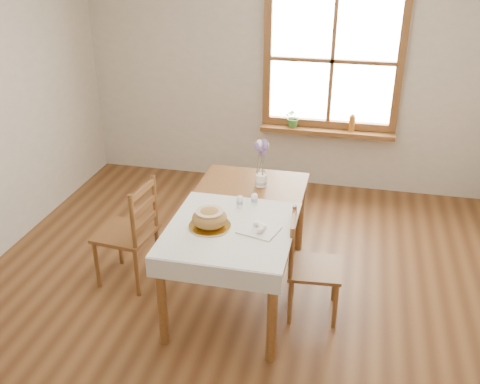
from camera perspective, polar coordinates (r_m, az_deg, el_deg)
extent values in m
plane|color=brown|center=(4.30, -0.92, -12.58)|extent=(5.00, 5.00, 0.00)
cube|color=beige|center=(5.97, 4.85, 12.67)|extent=(4.50, 0.10, 2.60)
cube|color=brown|center=(6.03, 9.33, 7.22)|extent=(1.46, 0.08, 0.08)
cube|color=brown|center=(5.93, 2.97, 14.11)|extent=(0.08, 0.08, 1.30)
cube|color=brown|center=(5.85, 16.74, 12.92)|extent=(0.08, 0.08, 1.30)
cube|color=brown|center=(5.85, 9.83, 13.61)|extent=(0.04, 0.06, 1.30)
cube|color=brown|center=(5.85, 9.83, 13.61)|extent=(1.30, 0.06, 0.04)
cube|color=white|center=(5.88, 9.85, 13.67)|extent=(1.30, 0.01, 1.30)
cube|color=brown|center=(6.00, 9.24, 6.40)|extent=(1.46, 0.20, 0.05)
cube|color=brown|center=(4.14, 0.00, -2.17)|extent=(0.90, 1.60, 0.05)
cylinder|color=brown|center=(3.85, -8.32, -11.60)|extent=(0.07, 0.07, 0.70)
cylinder|color=brown|center=(3.68, 3.44, -13.37)|extent=(0.07, 0.07, 0.70)
cylinder|color=brown|center=(5.03, -2.45, -1.54)|extent=(0.07, 0.07, 0.70)
cylinder|color=brown|center=(4.90, 6.39, -2.48)|extent=(0.07, 0.07, 0.70)
cube|color=silver|center=(3.87, -1.01, -3.88)|extent=(0.91, 0.99, 0.01)
cylinder|color=white|center=(3.87, -3.24, -3.65)|extent=(0.38, 0.38, 0.02)
ellipsoid|color=#B2833F|center=(3.83, -3.27, -2.64)|extent=(0.25, 0.25, 0.14)
cube|color=silver|center=(3.82, 2.04, -4.06)|extent=(0.32, 0.29, 0.01)
cylinder|color=white|center=(4.12, -0.01, -0.99)|extent=(0.06, 0.06, 0.10)
cylinder|color=white|center=(4.16, 1.54, -0.74)|extent=(0.06, 0.06, 0.10)
cylinder|color=white|center=(4.47, 2.26, 1.17)|extent=(0.11, 0.11, 0.10)
imported|color=#3D772F|center=(5.99, 5.75, 7.71)|extent=(0.26, 0.27, 0.17)
cylinder|color=#AC641F|center=(5.95, 11.85, 7.25)|extent=(0.08, 0.08, 0.19)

